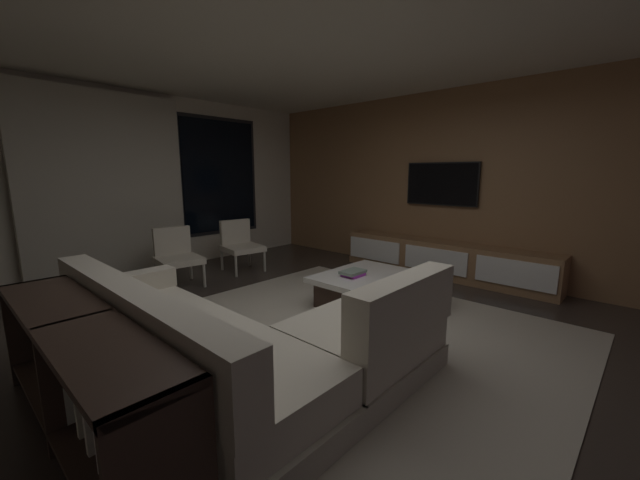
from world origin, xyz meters
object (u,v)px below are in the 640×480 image
(accent_chair_by_curtain, at_px, (176,254))
(mounted_tv, at_px, (442,184))
(book_stack_on_coffee_table, at_px, (353,273))
(console_table_behind_couch, at_px, (81,374))
(accent_chair_near_window, at_px, (240,243))
(coffee_table, at_px, (376,291))
(media_console, at_px, (445,260))
(sectional_couch, at_px, (235,346))

(accent_chair_by_curtain, distance_m, mounted_tv, 3.91)
(book_stack_on_coffee_table, height_order, console_table_behind_couch, console_table_behind_couch)
(accent_chair_near_window, bearing_deg, coffee_table, -88.39)
(media_console, distance_m, mounted_tv, 1.13)
(media_console, height_order, console_table_behind_couch, console_table_behind_couch)
(mounted_tv, distance_m, console_table_behind_couch, 4.88)
(coffee_table, bearing_deg, accent_chair_by_curtain, 114.38)
(console_table_behind_couch, bearing_deg, accent_chair_near_window, 41.76)
(coffee_table, relative_size, console_table_behind_couch, 0.55)
(accent_chair_near_window, xyz_separation_m, mounted_tv, (1.97, -2.35, 0.92))
(accent_chair_near_window, xyz_separation_m, accent_chair_by_curtain, (-1.05, -0.03, 0.00))
(coffee_table, relative_size, mounted_tv, 1.06)
(media_console, bearing_deg, accent_chair_near_window, 125.11)
(coffee_table, bearing_deg, mounted_tv, 4.85)
(coffee_table, bearing_deg, sectional_couch, -175.98)
(console_table_behind_couch, bearing_deg, coffee_table, 0.21)
(console_table_behind_couch, bearing_deg, mounted_tv, 2.05)
(accent_chair_by_curtain, bearing_deg, sectional_couch, -108.13)
(accent_chair_by_curtain, relative_size, mounted_tv, 0.71)
(coffee_table, relative_size, accent_chair_by_curtain, 1.49)
(sectional_couch, xyz_separation_m, book_stack_on_coffee_table, (1.82, 0.34, 0.10))
(accent_chair_by_curtain, distance_m, media_console, 3.80)
(sectional_couch, height_order, media_console, sectional_couch)
(sectional_couch, xyz_separation_m, console_table_behind_couch, (-0.91, 0.13, 0.13))
(book_stack_on_coffee_table, xyz_separation_m, console_table_behind_couch, (-2.73, -0.22, 0.02))
(accent_chair_by_curtain, bearing_deg, console_table_behind_couch, -125.44)
(sectional_couch, bearing_deg, accent_chair_by_curtain, 71.87)
(accent_chair_near_window, bearing_deg, sectional_couch, -125.78)
(mounted_tv, bearing_deg, console_table_behind_couch, -177.95)
(media_console, relative_size, console_table_behind_couch, 1.48)
(mounted_tv, relative_size, console_table_behind_couch, 0.52)
(media_console, xyz_separation_m, console_table_behind_couch, (-4.61, 0.03, 0.16))
(sectional_couch, bearing_deg, mounted_tv, 4.43)
(coffee_table, relative_size, media_console, 0.37)
(coffee_table, bearing_deg, book_stack_on_coffee_table, 128.13)
(sectional_couch, distance_m, accent_chair_by_curtain, 2.75)
(accent_chair_near_window, height_order, mounted_tv, mounted_tv)
(sectional_couch, distance_m, book_stack_on_coffee_table, 1.85)
(sectional_couch, bearing_deg, coffee_table, 4.02)
(accent_chair_by_curtain, distance_m, console_table_behind_couch, 3.05)
(sectional_couch, height_order, coffee_table, sectional_couch)
(sectional_couch, height_order, console_table_behind_couch, sectional_couch)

